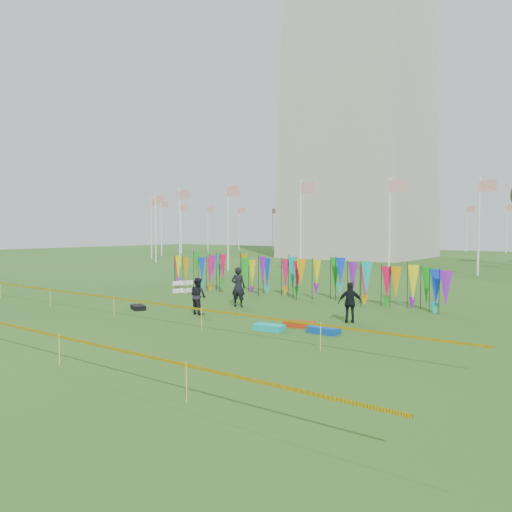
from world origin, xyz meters
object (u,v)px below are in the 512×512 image
Objects in this scene: box_kite at (183,287)px; kite_bag_turquoise at (269,327)px; person_mid at (198,296)px; person_right at (350,303)px; kite_bag_red at (299,324)px; kite_bag_blue at (324,330)px; kite_bag_black at (138,307)px; person_left at (238,287)px.

kite_bag_turquoise is at bearing -29.77° from box_kite.
person_mid is at bearing -39.98° from box_kite.
person_right reaches higher than kite_bag_red.
kite_bag_black is (-9.65, -0.47, -0.01)m from kite_bag_blue.
person_left is 6.32m from person_right.
kite_bag_turquoise is at bearing -2.28° from kite_bag_black.
person_right is at bearing 58.67° from kite_bag_red.
kite_bag_red is 1.28× the size of kite_bag_black.
person_left is at bearing -20.23° from box_kite.
kite_bag_blue is at bearing -22.93° from box_kite.
person_mid is 6.53m from kite_bag_blue.
kite_bag_black is at bearing -13.09° from person_right.
person_right is at bearing -12.96° from box_kite.
box_kite is at bearing 116.02° from kite_bag_black.
person_mid is 1.40× the size of kite_bag_red.
kite_bag_turquoise is at bearing 123.14° from person_left.
kite_bag_black is (-8.32, -0.94, -0.00)m from kite_bag_red.
kite_bag_turquoise is 2.04m from kite_bag_blue.
kite_bag_turquoise is at bearing 31.45° from person_right.
kite_bag_red is at bearing 136.41° from person_left.
box_kite is at bearing -43.02° from person_right.
person_right is 1.43× the size of kite_bag_turquoise.
kite_bag_black is at bearing -63.98° from box_kite.
box_kite is 6.39m from kite_bag_black.
person_left is 1.70× the size of kite_bag_turquoise.
box_kite is 6.45m from person_left.
person_mid is at bearing 177.64° from kite_bag_blue.
box_kite reaches higher than kite_bag_red.
person_mid reaches higher than box_kite.
person_mid is at bearing 13.09° from kite_bag_black.
box_kite is 0.63× the size of kite_bag_turquoise.
person_mid is 4.77m from kite_bag_turquoise.
box_kite is at bearing -32.17° from person_mid.
box_kite is 12.64m from person_right.
box_kite is 12.18m from kite_bag_turquoise.
person_right reaches higher than box_kite.
kite_bag_red is (11.12, -4.79, -0.26)m from box_kite.
person_mid reaches higher than kite_bag_turquoise.
person_left is 1.18× the size of person_right.
person_right is 2.40m from kite_bag_red.
person_right is 1.79× the size of kite_bag_black.
person_right is at bearing -153.35° from person_mid.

